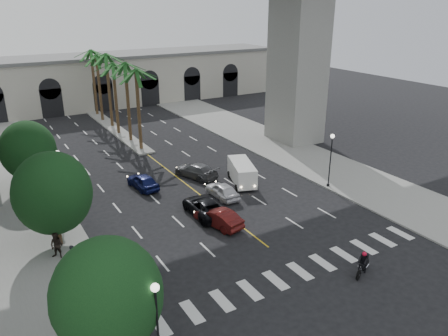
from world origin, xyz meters
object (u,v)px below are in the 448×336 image
at_px(lamp_post_right, 331,156).
at_px(car_d, 196,170).
at_px(car_a, 222,190).
at_px(traffic_signal_far, 116,266).
at_px(motorcycle_rider, 364,263).
at_px(traffic_signal_near, 141,305).
at_px(pedestrian_b, 57,246).
at_px(pedestrian_a, 73,257).
at_px(car_b, 219,218).
at_px(car_c, 205,207).
at_px(lamp_post_left_far, 60,175).
at_px(lamp_post_left_near, 157,324).
at_px(car_e, 143,181).
at_px(cargo_van, 242,172).

xyz_separation_m(lamp_post_right, car_d, (-9.71, 8.85, -2.50)).
bearing_deg(car_a, traffic_signal_far, 36.41).
xyz_separation_m(traffic_signal_far, motorcycle_rider, (14.71, -5.27, -1.76)).
height_order(traffic_signal_near, pedestrian_b, traffic_signal_near).
distance_m(car_a, pedestrian_b, 15.31).
bearing_deg(car_d, lamp_post_right, 119.22).
relative_size(lamp_post_right, pedestrian_a, 3.25).
relative_size(traffic_signal_near, car_a, 0.89).
relative_size(car_b, pedestrian_a, 2.64).
height_order(traffic_signal_near, car_b, traffic_signal_near).
relative_size(lamp_post_right, car_a, 1.31).
relative_size(car_a, car_c, 0.79).
distance_m(car_a, car_b, 5.43).
bearing_deg(lamp_post_left_far, traffic_signal_far, -89.60).
xyz_separation_m(car_d, pedestrian_a, (-14.49, -10.51, 0.25)).
xyz_separation_m(motorcycle_rider, pedestrian_a, (-16.21, 10.11, 0.23)).
relative_size(lamp_post_left_near, lamp_post_left_far, 1.00).
distance_m(lamp_post_left_far, pedestrian_b, 8.41).
bearing_deg(lamp_post_right, pedestrian_b, 179.69).
distance_m(car_a, pedestrian_a, 15.11).
xyz_separation_m(car_b, pedestrian_b, (-11.99, 1.43, 0.38)).
bearing_deg(pedestrian_b, car_c, 46.23).
xyz_separation_m(lamp_post_left_far, car_d, (13.09, 0.85, -2.50)).
height_order(lamp_post_left_near, traffic_signal_far, lamp_post_left_near).
relative_size(lamp_post_left_far, car_a, 1.31).
relative_size(lamp_post_right, traffic_signal_far, 1.47).
relative_size(lamp_post_left_far, lamp_post_right, 1.00).
height_order(car_c, pedestrian_b, pedestrian_b).
relative_size(lamp_post_left_far, car_e, 1.25).
bearing_deg(car_a, car_c, 35.58).
bearing_deg(car_c, motorcycle_rider, 112.00).
relative_size(lamp_post_left_far, car_c, 1.03).
bearing_deg(pedestrian_a, lamp_post_left_near, -101.33).
xyz_separation_m(motorcycle_rider, car_c, (-4.91, 12.78, -0.03)).
relative_size(car_d, pedestrian_b, 2.63).
bearing_deg(pedestrian_a, cargo_van, 2.57).
height_order(lamp_post_right, pedestrian_a, lamp_post_right).
distance_m(lamp_post_right, traffic_signal_far, 23.62).
bearing_deg(traffic_signal_near, lamp_post_left_far, 90.31).
bearing_deg(car_b, pedestrian_b, -21.07).
distance_m(lamp_post_left_far, car_e, 7.88).
height_order(pedestrian_a, pedestrian_b, pedestrian_b).
bearing_deg(traffic_signal_far, car_e, 64.55).
relative_size(car_a, car_b, 0.94).
relative_size(lamp_post_left_near, car_d, 1.07).
distance_m(traffic_signal_far, car_c, 12.48).
distance_m(car_b, pedestrian_b, 12.08).
relative_size(car_a, car_e, 0.96).
xyz_separation_m(car_a, car_e, (-5.48, 5.66, 0.03)).
bearing_deg(lamp_post_left_near, pedestrian_b, 99.03).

